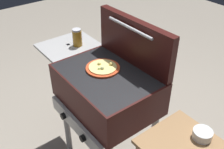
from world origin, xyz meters
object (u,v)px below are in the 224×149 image
sauce_jar (77,37)px  topping_bowl_near (202,134)px  grill (105,91)px  pizza_cheese (103,68)px

sauce_jar → topping_bowl_near: 1.08m
grill → pizza_cheese: bearing=161.8°
grill → pizza_cheese: pizza_cheese is taller
grill → pizza_cheese: 0.16m
grill → topping_bowl_near: bearing=9.7°
grill → topping_bowl_near: size_ratio=9.85×
grill → sauce_jar: bearing=172.5°
sauce_jar → pizza_cheese: bearing=-6.2°
sauce_jar → topping_bowl_near: (1.07, 0.06, -0.13)m
pizza_cheese → sauce_jar: (-0.37, 0.04, 0.05)m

